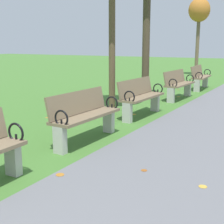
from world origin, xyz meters
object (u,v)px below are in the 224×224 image
park_bench_3 (84,115)px  park_bench_4 (141,96)px  park_bench_5 (178,84)px  park_bench_6 (200,77)px  tree_5 (199,12)px

park_bench_3 → park_bench_4: same height
park_bench_5 → park_bench_6: (0.00, 2.57, 0.00)m
tree_5 → park_bench_4: bearing=-81.3°
park_bench_3 → park_bench_5: same height
park_bench_5 → park_bench_4: bearing=-90.0°
park_bench_5 → tree_5: tree_5 is taller
park_bench_4 → park_bench_5: bearing=90.0°
park_bench_4 → tree_5: 11.31m
tree_5 → park_bench_6: bearing=-73.0°
park_bench_4 → park_bench_6: bearing=90.0°
park_bench_3 → tree_5: size_ratio=0.39×
park_bench_5 → park_bench_6: 2.57m
park_bench_6 → park_bench_3: bearing=-90.0°
park_bench_5 → tree_5: size_ratio=0.40×
park_bench_6 → tree_5: tree_5 is taller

